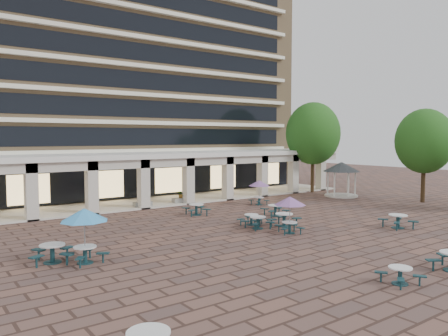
{
  "coord_description": "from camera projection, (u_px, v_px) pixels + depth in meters",
  "views": [
    {
      "loc": [
        -17.53,
        -19.44,
        5.72
      ],
      "look_at": [
        -1.01,
        3.0,
        3.77
      ],
      "focal_mm": 35.0,
      "sensor_mm": 36.0,
      "label": 1
    }
  ],
  "objects": [
    {
      "name": "picnic_table_4",
      "position": [
        84.0,
        217.0,
        19.74
      ],
      "size": [
        2.17,
        2.17,
        2.5
      ],
      "rotation": [
        0.0,
        0.0,
        0.19
      ],
      "color": "#163A42",
      "rests_on": "ground"
    },
    {
      "name": "picnic_table_6",
      "position": [
        290.0,
        202.0,
        25.97
      ],
      "size": [
        1.9,
        1.9,
        2.2
      ],
      "rotation": [
        0.0,
        0.0,
        -0.41
      ],
      "color": "#163A42",
      "rests_on": "ground"
    },
    {
      "name": "picnic_table_10",
      "position": [
        196.0,
        208.0,
        32.19
      ],
      "size": [
        2.1,
        2.1,
        0.82
      ],
      "rotation": [
        0.0,
        0.0,
        -0.23
      ],
      "color": "#163A42",
      "rests_on": "ground"
    },
    {
      "name": "apartment_building",
      "position": [
        105.0,
        72.0,
        45.96
      ],
      "size": [
        40.0,
        15.5,
        25.2
      ],
      "color": "tan",
      "rests_on": "ground"
    },
    {
      "name": "picnic_table_5",
      "position": [
        258.0,
        221.0,
        27.36
      ],
      "size": [
        1.84,
        1.84,
        0.77
      ],
      "rotation": [
        0.0,
        0.0,
        -0.1
      ],
      "color": "#163A42",
      "rests_on": "ground"
    },
    {
      "name": "tree_east_a",
      "position": [
        424.0,
        141.0,
        38.32
      ],
      "size": [
        4.96,
        4.96,
        8.26
      ],
      "color": "#3D2B18",
      "rests_on": "ground"
    },
    {
      "name": "picnic_table_12",
      "position": [
        251.0,
        218.0,
        28.59
      ],
      "size": [
        1.91,
        1.91,
        0.7
      ],
      "rotation": [
        0.0,
        0.0,
        0.4
      ],
      "color": "#163A42",
      "rests_on": "ground"
    },
    {
      "name": "picnic_table_8",
      "position": [
        52.0,
        252.0,
        19.91
      ],
      "size": [
        2.27,
        2.27,
        0.86
      ],
      "rotation": [
        0.0,
        0.0,
        -0.31
      ],
      "color": "#163A42",
      "rests_on": "ground"
    },
    {
      "name": "gazebo",
      "position": [
        342.0,
        171.0,
        42.29
      ],
      "size": [
        3.57,
        3.57,
        3.32
      ],
      "rotation": [
        0.0,
        0.0,
        0.16
      ],
      "color": "beige",
      "rests_on": "ground"
    },
    {
      "name": "retail_arcade",
      "position": [
        153.0,
        169.0,
        38.06
      ],
      "size": [
        42.0,
        6.6,
        4.4
      ],
      "color": "white",
      "rests_on": "ground"
    },
    {
      "name": "planter_left",
      "position": [
        143.0,
        201.0,
        35.54
      ],
      "size": [
        1.5,
        0.8,
        1.35
      ],
      "color": "gray",
      "rests_on": "ground"
    },
    {
      "name": "picnic_table_2",
      "position": [
        400.0,
        274.0,
        17.01
      ],
      "size": [
        1.72,
        1.72,
        0.68
      ],
      "rotation": [
        0.0,
        0.0,
        -0.2
      ],
      "color": "#163A42",
      "rests_on": "ground"
    },
    {
      "name": "planter_right",
      "position": [
        181.0,
        198.0,
        37.69
      ],
      "size": [
        1.5,
        0.75,
        1.23
      ],
      "color": "gray",
      "rests_on": "ground"
    },
    {
      "name": "picnic_table_13",
      "position": [
        275.0,
        209.0,
        31.82
      ],
      "size": [
        2.16,
        2.16,
        0.81
      ],
      "rotation": [
        0.0,
        0.0,
        -0.31
      ],
      "color": "#163A42",
      "rests_on": "ground"
    },
    {
      "name": "ground",
      "position": [
        267.0,
        232.0,
        26.38
      ],
      "size": [
        120.0,
        120.0,
        0.0
      ],
      "primitive_type": "plane",
      "color": "brown",
      "rests_on": "ground"
    },
    {
      "name": "picnic_table_7",
      "position": [
        398.0,
        220.0,
        27.52
      ],
      "size": [
        2.28,
        2.28,
        0.86
      ],
      "rotation": [
        0.0,
        0.0,
        -0.3
      ],
      "color": "#163A42",
      "rests_on": "ground"
    },
    {
      "name": "picnic_table_11",
      "position": [
        259.0,
        184.0,
        37.11
      ],
      "size": [
        1.8,
        1.8,
        2.07
      ],
      "rotation": [
        0.0,
        0.0,
        -0.04
      ],
      "color": "#163A42",
      "rests_on": "ground"
    },
    {
      "name": "picnic_table_9",
      "position": [
        284.0,
        219.0,
        28.07
      ],
      "size": [
        2.33,
        2.33,
        0.85
      ],
      "rotation": [
        0.0,
        0.0,
        0.42
      ],
      "color": "#163A42",
      "rests_on": "ground"
    },
    {
      "name": "tree_east_c",
      "position": [
        313.0,
        134.0,
        45.26
      ],
      "size": [
        5.63,
        5.63,
        9.38
      ],
      "color": "#3D2B18",
      "rests_on": "ground"
    }
  ]
}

